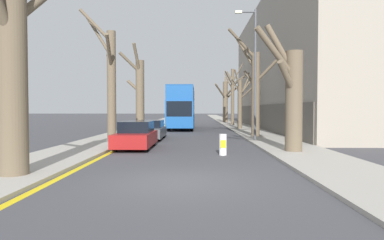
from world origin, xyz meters
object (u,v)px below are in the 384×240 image
Objects in this scene: street_tree_right_1 at (255,89)px; parked_car_1 at (150,130)px; street_tree_left_1 at (110,79)px; street_tree_left_0 at (11,64)px; parked_car_0 at (136,136)px; street_tree_right_3 at (233,94)px; double_decker_bus at (182,106)px; street_tree_right_0 at (292,94)px; street_tree_right_2 at (240,101)px; lamp_post at (254,69)px; street_tree_right_4 at (225,100)px; street_tree_left_2 at (139,91)px; traffic_bollard at (223,145)px.

parked_car_1 is at bearing -168.47° from street_tree_right_1.
street_tree_right_1 is at bearing 16.99° from street_tree_left_1.
street_tree_left_0 reaches higher than parked_car_0.
street_tree_right_3 is at bearing 68.37° from parked_car_1.
double_decker_bus reaches higher than parked_car_1.
street_tree_right_0 is 9.15m from street_tree_right_1.
double_decker_bus is at bearing 107.15° from street_tree_right_0.
street_tree_right_0 is 0.60× the size of double_decker_bus.
street_tree_right_3 is (0.18, 8.48, 1.09)m from street_tree_right_2.
street_tree_left_1 is at bearing -179.53° from lamp_post.
parked_car_1 is (-7.59, -28.81, -2.92)m from street_tree_right_4.
street_tree_right_1 is at bearing 57.06° from street_tree_left_0.
street_tree_left_0 is at bearing -111.79° from street_tree_right_2.
street_tree_right_0 is at bearing -89.77° from street_tree_right_4.
street_tree_left_2 is at bearing -170.66° from street_tree_right_2.
double_decker_bus is at bearing 171.75° from street_tree_right_2.
parked_car_0 is at bearing 165.38° from street_tree_right_0.
street_tree_left_1 reaches higher than parked_car_1.
street_tree_left_1 is (-0.12, 12.09, 0.63)m from street_tree_left_0.
lamp_post is (-0.79, 6.16, 1.93)m from street_tree_right_0.
street_tree_left_2 reaches higher than street_tree_right_3.
street_tree_left_0 reaches higher than double_decker_bus.
street_tree_right_1 is 1.73× the size of parked_car_1.
street_tree_right_2 is at bearing 55.86° from parked_car_1.
street_tree_right_3 is 26.74m from parked_car_0.
traffic_bollard is at bearing -82.15° from double_decker_bus.
parked_car_0 is 5.19m from traffic_bollard.
street_tree_right_0 is 4.07m from traffic_bollard.
street_tree_right_0 is 20.68m from double_decker_bus.
street_tree_left_1 reaches higher than double_decker_bus.
street_tree_right_0 is 36.40m from street_tree_right_4.
parked_car_0 is (2.40, -15.21, -3.15)m from street_tree_left_2.
street_tree_left_2 is 8.62× the size of traffic_bollard.
parked_car_1 is (-7.84, -19.78, -3.43)m from street_tree_right_3.
street_tree_right_2 is 0.72× the size of lamp_post.
street_tree_right_0 is at bearing -88.58° from street_tree_right_1.
traffic_bollard is at bearing -168.86° from street_tree_right_0.
street_tree_right_1 is 18.26m from street_tree_right_3.
street_tree_right_4 reaches higher than street_tree_right_0.
street_tree_right_3 is (0.33, 18.25, 0.50)m from street_tree_right_1.
street_tree_right_3 is 1.73× the size of parked_car_1.
street_tree_right_2 is 0.60× the size of double_decker_bus.
street_tree_right_3 is at bearing 89.78° from street_tree_right_0.
street_tree_left_2 is 1.36× the size of street_tree_right_0.
double_decker_bus is 17.90m from parked_car_0.
parked_car_1 is 4.72× the size of traffic_bollard.
parked_car_1 is (-0.00, 5.56, -0.04)m from parked_car_0.
street_tree_right_2 is at bearing 86.79° from lamp_post.
street_tree_left_2 is 1.05× the size of street_tree_right_1.
street_tree_left_2 is 15.71m from parked_car_0.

